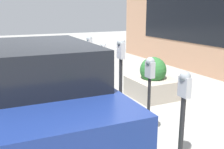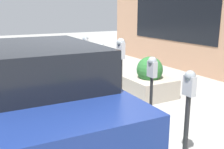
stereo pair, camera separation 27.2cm
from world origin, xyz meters
The scene contains 9 objects.
ground_plane centered at (0.00, 0.00, 0.00)m, with size 40.00×40.00×0.00m, color #999993.
curb_strip centered at (0.00, 0.08, 0.02)m, with size 14.62×0.16×0.04m.
parking_meter_nearest centered at (-1.81, -0.31, 0.94)m, with size 0.18×0.15×1.35m.
parking_meter_second centered at (-0.95, -0.32, 1.05)m, with size 0.18×0.15×1.40m.
parking_meter_middle centered at (-0.05, -0.25, 1.14)m, with size 0.19×0.16×1.62m.
parking_meter_fourth centered at (0.85, -0.28, 0.97)m, with size 0.14×0.12×1.44m.
parking_meter_farthest centered at (1.86, -0.34, 1.05)m, with size 0.18×0.15×1.50m.
planter_box centered at (0.80, -1.60, 0.39)m, with size 1.14×1.05×1.02m.
parked_car_front centered at (-0.19, 1.37, 0.85)m, with size 4.45×1.96×1.64m.
Camera 2 is at (-4.33, 2.29, 2.14)m, focal length 42.00 mm.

